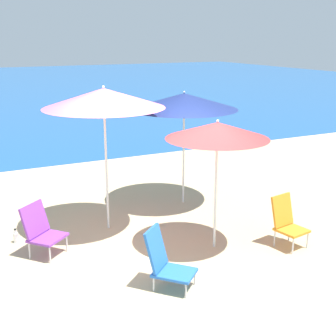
{
  "coord_description": "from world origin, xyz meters",
  "views": [
    {
      "loc": [
        -2.77,
        -5.7,
        3.12
      ],
      "look_at": [
        0.56,
        1.03,
        1.0
      ],
      "focal_mm": 50.0,
      "sensor_mm": 36.0,
      "label": 1
    }
  ],
  "objects": [
    {
      "name": "ground_plane",
      "position": [
        0.0,
        0.0,
        0.0
      ],
      "size": [
        60.0,
        60.0,
        0.0
      ],
      "primitive_type": "plane",
      "color": "#C6B284"
    },
    {
      "name": "beach_umbrella_pink",
      "position": [
        -0.42,
        1.31,
        2.19
      ],
      "size": [
        1.94,
        1.94,
        2.38
      ],
      "color": "white",
      "rests_on": "ground"
    },
    {
      "name": "beach_umbrella_red",
      "position": [
        0.79,
        -0.1,
        1.81
      ],
      "size": [
        1.51,
        1.51,
        1.98
      ],
      "color": "white",
      "rests_on": "ground"
    },
    {
      "name": "beach_umbrella_navy",
      "position": [
        1.3,
        1.87,
        1.97
      ],
      "size": [
        1.99,
        1.99,
        2.16
      ],
      "color": "white",
      "rests_on": "ground"
    },
    {
      "name": "beach_chair_purple",
      "position": [
        -1.62,
        0.82,
        0.4
      ],
      "size": [
        0.7,
        0.7,
        0.77
      ],
      "rotation": [
        0.0,
        0.0,
        0.71
      ],
      "color": "silver",
      "rests_on": "ground"
    },
    {
      "name": "beach_chair_orange",
      "position": [
        1.82,
        -0.53,
        0.41
      ],
      "size": [
        0.48,
        0.55,
        0.78
      ],
      "rotation": [
        0.0,
        0.0,
        0.18
      ],
      "color": "silver",
      "rests_on": "ground"
    },
    {
      "name": "beach_chair_blue",
      "position": [
        -0.4,
        -0.83,
        0.36
      ],
      "size": [
        0.7,
        0.72,
        0.78
      ],
      "rotation": [
        0.0,
        0.0,
        0.74
      ],
      "color": "silver",
      "rests_on": "ground"
    },
    {
      "name": "water_bottle",
      "position": [
        -1.92,
        1.4,
        0.09
      ],
      "size": [
        0.08,
        0.08,
        0.23
      ],
      "color": "silver",
      "rests_on": "ground"
    }
  ]
}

